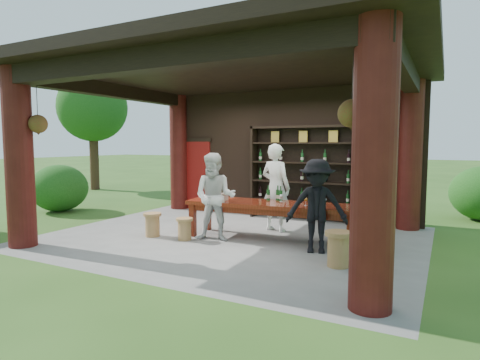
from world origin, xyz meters
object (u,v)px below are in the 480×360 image
at_px(tasting_table, 271,208).
at_px(stool_far_left, 152,224).
at_px(stool_near_left, 184,228).
at_px(stool_near_right, 338,248).
at_px(guest_man, 317,206).
at_px(host, 276,188).
at_px(guest_woman, 215,197).
at_px(napkin_basket, 221,197).
at_px(wine_shelf, 302,173).

bearing_deg(tasting_table, stool_far_left, -159.14).
distance_m(tasting_table, stool_near_left, 1.77).
relative_size(stool_near_right, guest_man, 0.34).
distance_m(stool_near_left, host, 2.20).
distance_m(guest_woman, guest_man, 2.03).
xyz_separation_m(stool_near_left, stool_near_right, (3.14, -0.32, 0.06)).
height_order(tasting_table, napkin_basket, napkin_basket).
bearing_deg(wine_shelf, stool_far_left, -124.79).
xyz_separation_m(stool_near_left, stool_far_left, (-0.77, -0.04, 0.02)).
xyz_separation_m(guest_woman, guest_man, (2.03, 0.08, -0.04)).
relative_size(stool_far_left, napkin_basket, 1.88).
bearing_deg(wine_shelf, stool_near_right, -62.78).
distance_m(wine_shelf, stool_far_left, 3.91).
xyz_separation_m(tasting_table, guest_woman, (-0.94, -0.59, 0.24)).
height_order(tasting_table, host, host).
relative_size(wine_shelf, guest_man, 1.62).
bearing_deg(stool_far_left, stool_near_left, 3.32).
height_order(stool_far_left, host, host).
bearing_deg(stool_far_left, host, 39.36).
bearing_deg(tasting_table, guest_man, -25.02).
bearing_deg(host, guest_man, 147.26).
xyz_separation_m(tasting_table, host, (-0.23, 0.81, 0.32)).
relative_size(tasting_table, stool_near_right, 6.25).
bearing_deg(wine_shelf, tasting_table, -87.01).
bearing_deg(guest_man, stool_far_left, 170.20).
relative_size(stool_near_right, guest_woman, 0.32).
xyz_separation_m(stool_near_right, guest_man, (-0.55, 0.64, 0.53)).
distance_m(tasting_table, stool_far_left, 2.48).
distance_m(wine_shelf, host, 1.46).
relative_size(stool_near_right, host, 0.29).
relative_size(stool_far_left, guest_man, 0.30).
bearing_deg(guest_woman, host, 46.00).
height_order(wine_shelf, guest_woman, wine_shelf).
relative_size(guest_woman, napkin_basket, 6.69).
height_order(stool_near_right, host, host).
xyz_separation_m(stool_far_left, host, (2.05, 1.68, 0.70)).
bearing_deg(stool_near_right, guest_woman, 167.70).
height_order(stool_far_left, guest_woman, guest_woman).
height_order(host, guest_woman, host).
xyz_separation_m(guest_man, napkin_basket, (-2.15, 0.36, -0.01)).
distance_m(stool_near_right, stool_far_left, 3.93).
height_order(wine_shelf, stool_near_left, wine_shelf).
bearing_deg(guest_woman, stool_near_right, -29.38).
relative_size(stool_near_left, guest_man, 0.27).
bearing_deg(guest_woman, napkin_basket, 88.39).
bearing_deg(tasting_table, stool_near_right, -35.13).
xyz_separation_m(tasting_table, napkin_basket, (-1.07, -0.14, 0.19)).
xyz_separation_m(wine_shelf, stool_far_left, (-2.17, -3.12, -0.92)).
bearing_deg(guest_woman, stool_far_left, 174.94).
bearing_deg(napkin_basket, wine_shelf, 68.39).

